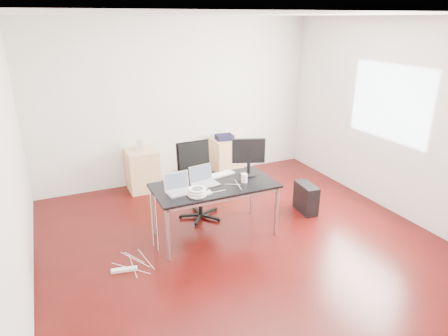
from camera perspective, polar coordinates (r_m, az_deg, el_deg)
name	(u,v)px	position (r m, az deg, el deg)	size (l,w,h in m)	color
room_shell	(246,139)	(4.80, 3.10, 4.14)	(5.00, 5.00, 5.00)	#360706
desk	(214,188)	(5.22, -1.38, -2.92)	(1.60, 0.80, 0.73)	black
office_chair	(198,177)	(5.78, -3.77, -1.31)	(0.49, 0.51, 1.08)	black
filing_cabinet_left	(143,170)	(6.88, -11.56, -0.30)	(0.50, 0.50, 0.70)	tan
filing_cabinet_right	(226,158)	(7.35, 0.34, 1.50)	(0.50, 0.50, 0.70)	tan
pc_tower	(306,198)	(6.15, 11.63, -4.22)	(0.20, 0.45, 0.44)	black
wastebasket	(196,173)	(7.22, -4.03, -0.67)	(0.24, 0.24, 0.28)	black
power_strip	(124,270)	(4.93, -14.07, -13.91)	(0.30, 0.06, 0.04)	white
laptop_left	(179,188)	(4.99, -6.45, -2.83)	(0.35, 0.28, 0.23)	silver
laptop_right	(204,180)	(5.20, -2.91, -1.71)	(0.37, 0.30, 0.23)	silver
monitor	(248,155)	(5.45, 3.51, 1.90)	(0.44, 0.26, 0.51)	black
keyboard	(219,175)	(5.49, -0.67, -0.98)	(0.44, 0.14, 0.02)	white
cup_white	(244,178)	(5.25, 2.90, -1.45)	(0.08, 0.08, 0.12)	white
cup_brown	(243,177)	(5.32, 2.68, -1.25)	(0.08, 0.08, 0.10)	#592F1E
cable_coil	(197,192)	(4.86, -3.86, -3.45)	(0.24, 0.24, 0.11)	white
power_adapter	(209,193)	(4.93, -2.22, -3.57)	(0.07, 0.07, 0.03)	white
speaker	(140,145)	(6.76, -11.98, 3.23)	(0.09, 0.08, 0.18)	#9E9E9E
navy_garment	(224,137)	(7.22, 0.05, 4.43)	(0.30, 0.24, 0.09)	black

